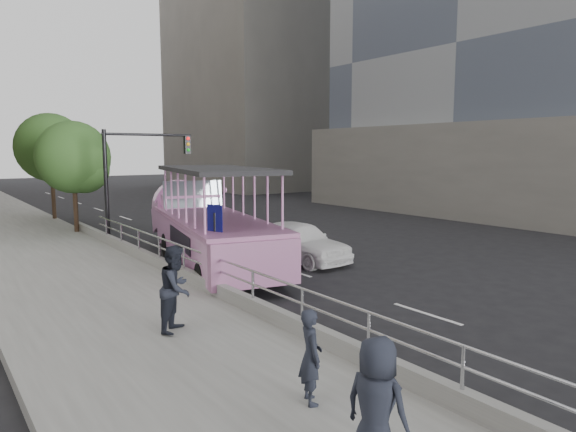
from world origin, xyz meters
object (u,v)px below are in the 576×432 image
car (298,241)px  pedestrian_near (311,356)px  traffic_signal (132,168)px  street_tree_near (76,160)px  duck_boat (206,227)px  street_tree_far (53,150)px  pedestrian_far (377,408)px  parking_sign (215,238)px  pedestrian_mid (176,288)px

car → pedestrian_near: (-6.98, -9.57, 0.27)m
traffic_signal → street_tree_near: size_ratio=0.91×
duck_boat → street_tree_far: (-2.29, 14.90, 2.94)m
duck_boat → pedestrian_far: 14.12m
pedestrian_far → traffic_signal: traffic_signal is taller
street_tree_far → traffic_signal: bearing=-81.6°
car → traffic_signal: (-3.87, 7.34, 2.71)m
pedestrian_near → parking_sign: parking_sign is taller
car → street_tree_near: size_ratio=0.81×
pedestrian_near → parking_sign: 7.77m
car → pedestrian_near: pedestrian_near is taller
car → pedestrian_far: 13.74m
pedestrian_mid → traffic_signal: size_ratio=0.37×
parking_sign → street_tree_near: bearing=93.3°
duck_boat → parking_sign: 4.40m
duck_boat → street_tree_far: street_tree_far is taller
street_tree_far → duck_boat: bearing=-81.3°
car → pedestrian_mid: size_ratio=2.43×
parking_sign → street_tree_far: bearing=91.6°
parking_sign → traffic_signal: bearing=84.8°
car → traffic_signal: size_ratio=0.89×
pedestrian_far → street_tree_near: 22.52m
pedestrian_near → street_tree_far: (1.71, 26.34, 3.25)m
duck_boat → pedestrian_mid: duck_boat is taller
street_tree_near → street_tree_far: size_ratio=0.89×
duck_boat → parking_sign: size_ratio=4.24×
street_tree_near → traffic_signal: bearing=-65.0°
car → street_tree_near: (-5.47, 10.77, 3.03)m
street_tree_far → pedestrian_mid: bearing=-95.4°
pedestrian_mid → street_tree_near: 16.33m
pedestrian_near → traffic_signal: 17.37m
car → street_tree_far: bearing=102.8°
car → pedestrian_far: size_ratio=2.63×
pedestrian_near → traffic_signal: bearing=11.4°
duck_boat → street_tree_near: (-2.49, 8.90, 2.45)m
pedestrian_far → parking_sign: (2.77, 9.35, 0.51)m
pedestrian_near → pedestrian_mid: size_ratio=0.80×
car → parking_sign: bearing=-160.2°
duck_boat → pedestrian_mid: size_ratio=5.96×
duck_boat → car: duck_boat is taller
pedestrian_far → street_tree_near: (2.03, 22.28, 2.64)m
pedestrian_near → street_tree_near: street_tree_near is taller
car → parking_sign: 5.27m
pedestrian_mid → pedestrian_far: size_ratio=1.08×
pedestrian_mid → parking_sign: parking_sign is taller
duck_boat → pedestrian_far: (-4.51, -13.38, -0.18)m
street_tree_near → pedestrian_far: bearing=-95.2°
car → street_tree_near: bearing=112.2°
street_tree_far → pedestrian_near: bearing=-93.7°
pedestrian_near → street_tree_near: (1.51, 20.34, 2.76)m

